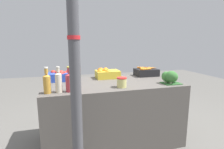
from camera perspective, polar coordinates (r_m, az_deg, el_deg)
The scene contains 11 objects.
ground_plane at distance 2.58m, azimuth 0.00°, elevation -20.18°, with size 10.00×10.00×0.00m, color #605E59.
market_table at distance 2.40m, azimuth 0.00°, elevation -11.89°, with size 1.71×0.88×0.80m, color #56514C.
support_pole at distance 1.42m, azimuth -12.33°, elevation 10.14°, with size 0.10×0.10×2.62m.
apple_crate at distance 2.45m, azimuth -16.18°, elevation -0.43°, with size 0.33×0.25×0.14m.
orange_crate at distance 2.53m, azimuth -1.88°, elevation 0.37°, with size 0.33×0.25×0.15m.
carrot_crate at distance 2.74m, azimuth 11.12°, elevation 0.87°, with size 0.33×0.25×0.14m.
broccoli_pile at distance 2.30m, azimuth 18.50°, elevation -0.82°, with size 0.22×0.19×0.17m.
juice_bottle_amber at distance 1.87m, azimuth -20.48°, elevation -2.53°, with size 0.07×0.07×0.27m.
juice_bottle_cloudy at distance 1.86m, azimuth -17.04°, elevation -2.24°, with size 0.07×0.07×0.27m.
juice_bottle_ruby at distance 1.87m, azimuth -13.76°, elevation -2.22°, with size 0.08×0.08×0.27m.
pickle_jar at distance 2.00m, azimuth 3.17°, elevation -2.56°, with size 0.12×0.12×0.12m.
Camera 1 is at (-0.60, -2.13, 1.31)m, focal length 28.00 mm.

